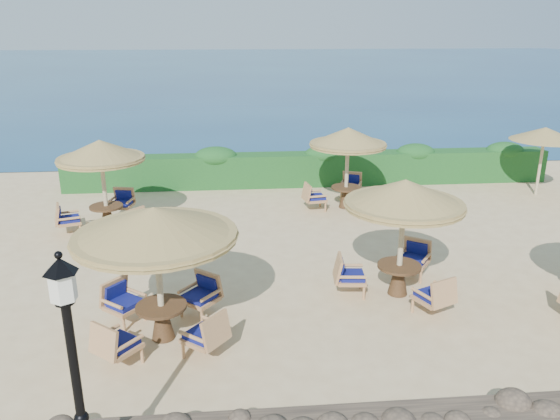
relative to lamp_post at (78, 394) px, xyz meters
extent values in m
plane|color=#D1B785|center=(4.80, 6.80, -1.55)|extent=(120.00, 120.00, 0.00)
plane|color=navy|center=(4.80, 76.80, -1.55)|extent=(160.00, 160.00, 0.00)
cube|color=#16451C|center=(4.80, 14.00, -0.95)|extent=(18.00, 0.90, 1.20)
cylinder|color=black|center=(0.00, 0.00, 0.00)|extent=(0.11, 0.11, 2.40)
cylinder|color=silver|center=(0.00, 0.00, 1.43)|extent=(0.30, 0.30, 0.36)
cone|color=black|center=(0.00, 0.00, 1.67)|extent=(0.40, 0.40, 0.18)
cylinder|color=tan|center=(12.60, 12.00, -0.45)|extent=(0.10, 0.10, 2.20)
cone|color=olive|center=(12.60, 12.00, 0.63)|extent=(2.30, 2.30, 0.45)
cylinder|color=tan|center=(0.49, 3.68, -0.35)|extent=(0.12, 0.12, 2.40)
cone|color=olive|center=(0.49, 3.68, 0.83)|extent=(3.01, 3.01, 0.55)
cylinder|color=olive|center=(0.49, 3.68, 0.55)|extent=(2.95, 2.95, 0.14)
cylinder|color=#4B311A|center=(0.49, 3.68, -0.87)|extent=(0.96, 0.96, 0.06)
cone|color=#4B311A|center=(0.49, 3.68, -1.22)|extent=(0.44, 0.44, 0.64)
cylinder|color=tan|center=(5.50, 5.06, -0.35)|extent=(0.12, 0.12, 2.40)
cone|color=olive|center=(5.50, 5.06, 0.83)|extent=(2.57, 2.57, 0.55)
cylinder|color=olive|center=(5.50, 5.06, 0.55)|extent=(2.52, 2.52, 0.14)
cylinder|color=#4B311A|center=(5.50, 5.06, -0.87)|extent=(0.96, 0.96, 0.06)
cone|color=#4B311A|center=(5.50, 5.06, -1.22)|extent=(0.44, 0.44, 0.64)
cylinder|color=tan|center=(-1.81, 9.88, -0.35)|extent=(0.12, 0.12, 2.40)
cone|color=olive|center=(-1.81, 9.88, 0.83)|extent=(2.48, 2.48, 0.55)
cylinder|color=olive|center=(-1.81, 9.88, 0.55)|extent=(2.43, 2.43, 0.14)
cylinder|color=#4B311A|center=(-1.81, 9.88, -0.87)|extent=(0.96, 0.96, 0.06)
cone|color=#4B311A|center=(-1.81, 9.88, -1.22)|extent=(0.44, 0.44, 0.64)
cylinder|color=tan|center=(5.58, 11.19, -0.35)|extent=(0.12, 0.12, 2.40)
cone|color=olive|center=(5.58, 11.19, 0.83)|extent=(2.47, 2.47, 0.55)
cylinder|color=olive|center=(5.58, 11.19, 0.55)|extent=(2.42, 2.42, 0.14)
cylinder|color=#4B311A|center=(5.58, 11.19, -0.87)|extent=(0.96, 0.96, 0.06)
cone|color=#4B311A|center=(5.58, 11.19, -1.22)|extent=(0.44, 0.44, 0.64)
camera|label=1|loc=(1.91, -5.62, 4.14)|focal=35.00mm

